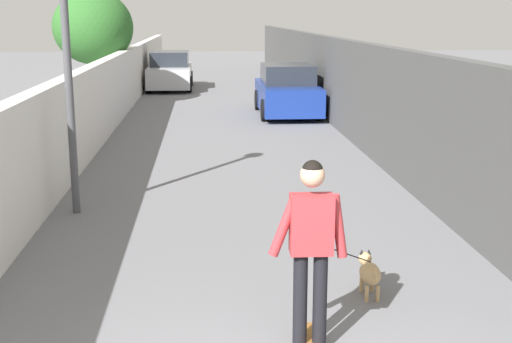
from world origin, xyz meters
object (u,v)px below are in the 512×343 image
at_px(person_skateboarder, 311,238).
at_px(car_far, 170,72).
at_px(car_near, 287,92).
at_px(dog, 369,272).
at_px(skateboard, 309,343).
at_px(tree_left_near, 93,28).
at_px(lamp_post, 64,14).

relative_size(person_skateboarder, car_far, 0.40).
bearing_deg(person_skateboarder, car_near, -6.08).
bearing_deg(person_skateboarder, dog, -35.19).
distance_m(skateboard, person_skateboarder, 1.02).
bearing_deg(skateboard, tree_left_near, 14.73).
bearing_deg(car_far, person_skateboarder, -174.09).
relative_size(lamp_post, dog, 2.92).
relative_size(lamp_post, person_skateboarder, 2.59).
bearing_deg(car_near, tree_left_near, 69.45).
distance_m(person_skateboarder, dog, 1.67).
height_order(skateboard, dog, dog).
bearing_deg(tree_left_near, car_near, -110.55).
relative_size(dog, car_near, 0.39).
relative_size(person_skateboarder, car_near, 0.43).
bearing_deg(person_skateboarder, skateboard, -3.58).
height_order(skateboard, person_skateboarder, person_skateboarder).
bearing_deg(lamp_post, car_far, -1.91).
bearing_deg(lamp_post, dog, -132.72).
height_order(tree_left_near, person_skateboarder, tree_left_near).
bearing_deg(dog, car_far, 8.43).
xyz_separation_m(lamp_post, skateboard, (-4.69, -2.95, -2.95)).
height_order(skateboard, car_near, car_near).
xyz_separation_m(tree_left_near, person_skateboarder, (-17.24, -4.53, -1.51)).
relative_size(tree_left_near, skateboard, 4.73).
distance_m(dog, car_far, 21.76).
bearing_deg(dog, tree_left_near, 18.50).
distance_m(car_near, car_far, 8.71).
bearing_deg(dog, car_near, -3.13).
bearing_deg(skateboard, dog, -35.19).
bearing_deg(lamp_post, car_near, -23.89).
bearing_deg(skateboard, lamp_post, 32.18).
height_order(lamp_post, skateboard, lamp_post).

